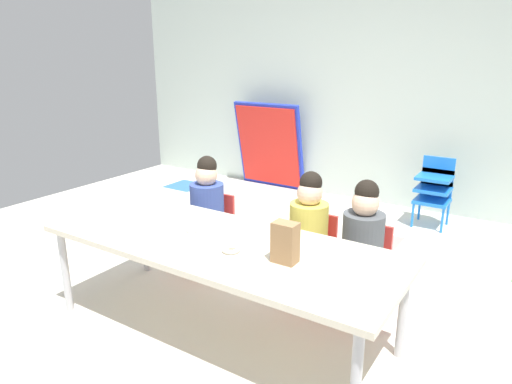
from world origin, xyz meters
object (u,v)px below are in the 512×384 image
Objects in this scene: paper_plate_near_edge at (193,231)px; seated_child_middle_seat at (309,225)px; seated_child_near_camera at (208,203)px; kid_chair_blue_stack at (434,187)px; donut_powdered_loose at (231,249)px; paper_plate_center_table at (114,227)px; folded_activity_table at (269,146)px; craft_table at (219,247)px; seated_child_far_right at (363,237)px; paper_bag_brown at (285,242)px; donut_powdered_on_plate at (193,229)px.

seated_child_middle_seat is at bearing 52.25° from paper_plate_near_edge.
kid_chair_blue_stack is at bearing 57.89° from seated_child_near_camera.
donut_powdered_loose is at bearing -100.35° from kid_chair_blue_stack.
paper_plate_center_table is at bearing -115.35° from kid_chair_blue_stack.
folded_activity_table is 6.04× the size of paper_plate_center_table.
seated_child_near_camera is at bearing 132.79° from craft_table.
seated_child_middle_seat is 0.79m from paper_plate_near_edge.
craft_table is 12.05× the size of paper_plate_near_edge.
folded_activity_table is (-0.83, 2.27, -0.02)m from seated_child_near_camera.
seated_child_far_right is 4.17× the size of paper_bag_brown.
paper_plate_near_edge is at bearing -108.31° from kid_chair_blue_stack.
paper_bag_brown is at bearing -93.93° from kid_chair_blue_stack.
donut_powdered_loose is (0.37, -0.11, -0.01)m from donut_powdered_on_plate.
seated_child_far_right is at bearing -90.07° from kid_chair_blue_stack.
paper_plate_near_edge is (-0.87, -2.62, 0.22)m from kid_chair_blue_stack.
folded_activity_table reaches higher than paper_plate_center_table.
paper_plate_center_table is (-0.96, -0.83, 0.06)m from seated_child_middle_seat.
craft_table is at bearing -103.92° from kid_chair_blue_stack.
seated_child_middle_seat is 9.30× the size of donut_powdered_on_plate.
craft_table is 3.19× the size of kid_chair_blue_stack.
craft_table is at bearing -5.35° from donut_powdered_on_plate.
seated_child_middle_seat is at bearing 52.25° from donut_powdered_on_plate.
paper_plate_center_table is at bearing -148.06° from seated_child_far_right.
paper_plate_near_edge is (1.21, -2.89, 0.07)m from folded_activity_table.
paper_plate_near_edge is 0.52m from paper_plate_center_table.
craft_table is 2.36× the size of seated_child_near_camera.
paper_plate_near_edge is 1.00× the size of paper_plate_center_table.
seated_child_near_camera is 2.41m from folded_activity_table.
seated_child_near_camera reaches higher than craft_table.
seated_child_far_right reaches higher than kid_chair_blue_stack.
seated_child_middle_seat and seated_child_far_right have the same top height.
seated_child_near_camera is at bearing 135.71° from donut_powdered_loose.
donut_powdered_loose is at bearing -16.53° from donut_powdered_on_plate.
donut_powdered_on_plate is at bearing 23.77° from paper_plate_center_table.
donut_powdered_on_plate reaches higher than paper_plate_near_edge.
donut_powdered_on_plate is at bearing 174.65° from craft_table.
seated_child_far_right is 1.07m from donut_powdered_on_plate.
craft_table is at bearing 15.37° from paper_plate_center_table.
craft_table is 0.71m from paper_plate_center_table.
seated_child_near_camera is at bearing 83.96° from paper_plate_center_table.
seated_child_middle_seat is at bearing 0.00° from seated_child_near_camera.
seated_child_middle_seat reaches higher than paper_plate_near_edge.
seated_child_middle_seat is 1.00× the size of seated_child_far_right.
kid_chair_blue_stack is (0.65, 2.64, -0.17)m from craft_table.
seated_child_near_camera is 5.10× the size of paper_plate_near_edge.
folded_activity_table is at bearing 126.79° from seated_child_middle_seat.
paper_plate_center_table is (0.74, -3.10, 0.07)m from folded_activity_table.
seated_child_middle_seat is 0.75m from donut_powdered_loose.
seated_child_far_right is at bearing 35.89° from donut_powdered_on_plate.
paper_bag_brown reaches higher than kid_chair_blue_stack.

